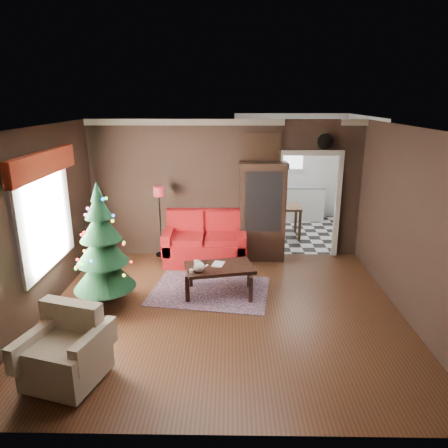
{
  "coord_description": "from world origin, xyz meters",
  "views": [
    {
      "loc": [
        0.11,
        -5.83,
        3.19
      ],
      "look_at": [
        0.0,
        0.9,
        1.15
      ],
      "focal_mm": 33.41,
      "sensor_mm": 36.0,
      "label": 1
    }
  ],
  "objects_px": {
    "curio_cabinet": "(262,214)",
    "teapot": "(199,267)",
    "loveseat": "(205,238)",
    "coffee_table": "(220,280)",
    "kitchen_table": "(285,221)",
    "wall_clock": "(325,141)",
    "floor_lamp": "(160,222)",
    "armchair": "(65,347)",
    "christmas_tree": "(102,244)"
  },
  "relations": [
    {
      "from": "curio_cabinet",
      "to": "teapot",
      "type": "relative_size",
      "value": 9.5
    },
    {
      "from": "loveseat",
      "to": "coffee_table",
      "type": "relative_size",
      "value": 1.53
    },
    {
      "from": "kitchen_table",
      "to": "curio_cabinet",
      "type": "bearing_deg",
      "value": -114.44
    },
    {
      "from": "curio_cabinet",
      "to": "kitchen_table",
      "type": "xyz_separation_m",
      "value": [
        0.65,
        1.43,
        -0.57
      ]
    },
    {
      "from": "wall_clock",
      "to": "floor_lamp",
      "type": "bearing_deg",
      "value": -173.72
    },
    {
      "from": "coffee_table",
      "to": "teapot",
      "type": "bearing_deg",
      "value": -142.29
    },
    {
      "from": "coffee_table",
      "to": "kitchen_table",
      "type": "distance_m",
      "value": 3.44
    },
    {
      "from": "armchair",
      "to": "wall_clock",
      "type": "distance_m",
      "value": 5.91
    },
    {
      "from": "coffee_table",
      "to": "wall_clock",
      "type": "bearing_deg",
      "value": 42.66
    },
    {
      "from": "curio_cabinet",
      "to": "armchair",
      "type": "bearing_deg",
      "value": -122.47
    },
    {
      "from": "floor_lamp",
      "to": "coffee_table",
      "type": "xyz_separation_m",
      "value": [
        1.22,
        -1.5,
        -0.57
      ]
    },
    {
      "from": "coffee_table",
      "to": "teapot",
      "type": "xyz_separation_m",
      "value": [
        -0.32,
        -0.25,
        0.34
      ]
    },
    {
      "from": "floor_lamp",
      "to": "armchair",
      "type": "relative_size",
      "value": 1.7
    },
    {
      "from": "curio_cabinet",
      "to": "armchair",
      "type": "relative_size",
      "value": 2.27
    },
    {
      "from": "christmas_tree",
      "to": "wall_clock",
      "type": "relative_size",
      "value": 5.71
    },
    {
      "from": "christmas_tree",
      "to": "teapot",
      "type": "distance_m",
      "value": 1.55
    },
    {
      "from": "armchair",
      "to": "kitchen_table",
      "type": "xyz_separation_m",
      "value": [
        3.18,
        5.41,
        -0.08
      ]
    },
    {
      "from": "curio_cabinet",
      "to": "armchair",
      "type": "height_order",
      "value": "curio_cabinet"
    },
    {
      "from": "curio_cabinet",
      "to": "christmas_tree",
      "type": "relative_size",
      "value": 1.04
    },
    {
      "from": "loveseat",
      "to": "coffee_table",
      "type": "distance_m",
      "value": 1.52
    },
    {
      "from": "armchair",
      "to": "wall_clock",
      "type": "bearing_deg",
      "value": 64.3
    },
    {
      "from": "loveseat",
      "to": "kitchen_table",
      "type": "height_order",
      "value": "loveseat"
    },
    {
      "from": "wall_clock",
      "to": "coffee_table",
      "type": "bearing_deg",
      "value": -137.34
    },
    {
      "from": "floor_lamp",
      "to": "christmas_tree",
      "type": "height_order",
      "value": "christmas_tree"
    },
    {
      "from": "floor_lamp",
      "to": "wall_clock",
      "type": "distance_m",
      "value": 3.61
    },
    {
      "from": "kitchen_table",
      "to": "wall_clock",
      "type": "bearing_deg",
      "value": -66.25
    },
    {
      "from": "teapot",
      "to": "wall_clock",
      "type": "distance_m",
      "value": 3.62
    },
    {
      "from": "floor_lamp",
      "to": "loveseat",
      "type": "bearing_deg",
      "value": -2.77
    },
    {
      "from": "loveseat",
      "to": "curio_cabinet",
      "type": "relative_size",
      "value": 0.89
    },
    {
      "from": "teapot",
      "to": "kitchen_table",
      "type": "relative_size",
      "value": 0.27
    },
    {
      "from": "teapot",
      "to": "armchair",
      "type": "bearing_deg",
      "value": -124.18
    },
    {
      "from": "coffee_table",
      "to": "kitchen_table",
      "type": "height_order",
      "value": "kitchen_table"
    },
    {
      "from": "christmas_tree",
      "to": "armchair",
      "type": "bearing_deg",
      "value": -87.6
    },
    {
      "from": "armchair",
      "to": "teapot",
      "type": "distance_m",
      "value": 2.48
    },
    {
      "from": "loveseat",
      "to": "teapot",
      "type": "xyz_separation_m",
      "value": [
        0.01,
        -1.71,
        0.11
      ]
    },
    {
      "from": "loveseat",
      "to": "wall_clock",
      "type": "height_order",
      "value": "wall_clock"
    },
    {
      "from": "christmas_tree",
      "to": "wall_clock",
      "type": "height_order",
      "value": "wall_clock"
    },
    {
      "from": "armchair",
      "to": "coffee_table",
      "type": "height_order",
      "value": "armchair"
    },
    {
      "from": "curio_cabinet",
      "to": "christmas_tree",
      "type": "bearing_deg",
      "value": -140.85
    },
    {
      "from": "floor_lamp",
      "to": "teapot",
      "type": "distance_m",
      "value": 1.98
    },
    {
      "from": "coffee_table",
      "to": "kitchen_table",
      "type": "bearing_deg",
      "value": 64.71
    },
    {
      "from": "loveseat",
      "to": "armchair",
      "type": "relative_size",
      "value": 2.03
    },
    {
      "from": "floor_lamp",
      "to": "wall_clock",
      "type": "relative_size",
      "value": 4.44
    },
    {
      "from": "teapot",
      "to": "wall_clock",
      "type": "relative_size",
      "value": 0.63
    },
    {
      "from": "teapot",
      "to": "wall_clock",
      "type": "height_order",
      "value": "wall_clock"
    },
    {
      "from": "armchair",
      "to": "coffee_table",
      "type": "distance_m",
      "value": 2.87
    },
    {
      "from": "armchair",
      "to": "christmas_tree",
      "type": "bearing_deg",
      "value": 108.6
    },
    {
      "from": "armchair",
      "to": "loveseat",
      "type": "bearing_deg",
      "value": 86.01
    },
    {
      "from": "curio_cabinet",
      "to": "floor_lamp",
      "type": "relative_size",
      "value": 1.34
    },
    {
      "from": "floor_lamp",
      "to": "wall_clock",
      "type": "height_order",
      "value": "wall_clock"
    }
  ]
}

